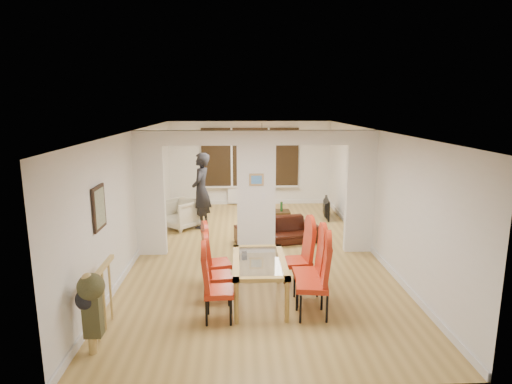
{
  "coord_description": "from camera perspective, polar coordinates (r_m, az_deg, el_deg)",
  "views": [
    {
      "loc": [
        -0.37,
        -8.73,
        3.14
      ],
      "look_at": [
        0.02,
        0.6,
        1.19
      ],
      "focal_mm": 30.0,
      "sensor_mm": 36.0,
      "label": 1
    }
  ],
  "objects": [
    {
      "name": "dining_chair_rc",
      "position": [
        7.42,
        5.47,
        -8.59
      ],
      "size": [
        0.51,
        0.51,
        1.13
      ],
      "primitive_type": null,
      "rotation": [
        0.0,
        0.0,
        0.15
      ],
      "color": "#AF2811",
      "rests_on": "floor"
    },
    {
      "name": "dining_chair_rb",
      "position": [
        6.92,
        6.99,
        -10.07
      ],
      "size": [
        0.46,
        0.46,
        1.15
      ],
      "primitive_type": null,
      "rotation": [
        0.0,
        0.0,
        0.01
      ],
      "color": "#AF2811",
      "rests_on": "floor"
    },
    {
      "name": "radiator",
      "position": [
        13.44,
        -0.77,
        -0.43
      ],
      "size": [
        1.4,
        0.08,
        0.5
      ],
      "primitive_type": "cube",
      "color": "white",
      "rests_on": "floor"
    },
    {
      "name": "television",
      "position": [
        12.06,
        9.01,
        -2.13
      ],
      "size": [
        0.96,
        0.23,
        0.55
      ],
      "primitive_type": "imported",
      "rotation": [
        0.0,
        0.0,
        1.46
      ],
      "color": "black",
      "rests_on": "floor"
    },
    {
      "name": "dining_chair_lb",
      "position": [
        6.94,
        -5.0,
        -10.56
      ],
      "size": [
        0.46,
        0.46,
        1.02
      ],
      "primitive_type": null,
      "rotation": [
        0.0,
        0.0,
        0.13
      ],
      "color": "#AF2811",
      "rests_on": "floor"
    },
    {
      "name": "dining_chair_lc",
      "position": [
        7.41,
        -5.18,
        -8.94
      ],
      "size": [
        0.51,
        0.51,
        1.05
      ],
      "primitive_type": null,
      "rotation": [
        0.0,
        0.0,
        0.25
      ],
      "color": "#AF2811",
      "rests_on": "floor"
    },
    {
      "name": "shoes",
      "position": [
        8.9,
        -2.04,
        -8.54
      ],
      "size": [
        0.25,
        0.27,
        0.1
      ],
      "primitive_type": null,
      "color": "black",
      "rests_on": "floor"
    },
    {
      "name": "pillar_photo",
      "position": [
        8.78,
        0.06,
        1.66
      ],
      "size": [
        0.3,
        0.03,
        0.25
      ],
      "primitive_type": "cube",
      "color": "#4C8CD8",
      "rests_on": "divider_wall"
    },
    {
      "name": "coffee_table",
      "position": [
        11.85,
        2.23,
        -3.06
      ],
      "size": [
        0.97,
        0.52,
        0.22
      ],
      "primitive_type": null,
      "rotation": [
        0.0,
        0.0,
        0.05
      ],
      "color": "#302010",
      "rests_on": "floor"
    },
    {
      "name": "dining_chair_ra",
      "position": [
        6.49,
        7.5,
        -11.54
      ],
      "size": [
        0.52,
        0.52,
        1.17
      ],
      "primitive_type": null,
      "rotation": [
        0.0,
        0.0,
        -0.13
      ],
      "color": "#AF2811",
      "rests_on": "floor"
    },
    {
      "name": "bay_window_blinds",
      "position": [
        13.28,
        -0.79,
        4.68
      ],
      "size": [
        3.0,
        0.08,
        1.8
      ],
      "primitive_type": "cube",
      "color": "black",
      "rests_on": "room_walls"
    },
    {
      "name": "bowl",
      "position": [
        11.7,
        1.4,
        -2.54
      ],
      "size": [
        0.24,
        0.24,
        0.06
      ],
      "primitive_type": "imported",
      "color": "#302010",
      "rests_on": "coffee_table"
    },
    {
      "name": "divider_wall",
      "position": [
        8.93,
        0.03,
        -0.12
      ],
      "size": [
        5.0,
        0.18,
        2.6
      ],
      "primitive_type": "cube",
      "color": "white",
      "rests_on": "floor"
    },
    {
      "name": "room_walls",
      "position": [
        8.93,
        0.03,
        -0.12
      ],
      "size": [
        5.0,
        9.0,
        2.6
      ],
      "primitive_type": null,
      "color": "silver",
      "rests_on": "floor"
    },
    {
      "name": "dining_table",
      "position": [
        7.0,
        0.45,
        -11.74
      ],
      "size": [
        0.84,
        1.49,
        0.7
      ],
      "primitive_type": null,
      "color": "#A6833D",
      "rests_on": "floor"
    },
    {
      "name": "armchair",
      "position": [
        11.08,
        -10.03,
        -2.89
      ],
      "size": [
        1.13,
        1.13,
        0.74
      ],
      "primitive_type": "imported",
      "rotation": [
        0.0,
        0.0,
        -0.71
      ],
      "color": "beige",
      "rests_on": "floor"
    },
    {
      "name": "bottle",
      "position": [
        11.77,
        3.41,
        -1.92
      ],
      "size": [
        0.07,
        0.07,
        0.28
      ],
      "primitive_type": "cylinder",
      "color": "#143F19",
      "rests_on": "coffee_table"
    },
    {
      "name": "pendant_light",
      "position": [
        12.09,
        0.79,
        7.07
      ],
      "size": [
        0.36,
        0.36,
        0.36
      ],
      "primitive_type": "sphere",
      "color": "orange",
      "rests_on": "room_walls"
    },
    {
      "name": "wall_poster",
      "position": [
        6.84,
        -20.2,
        -1.98
      ],
      "size": [
        0.04,
        0.52,
        0.67
      ],
      "primitive_type": "cube",
      "color": "gray",
      "rests_on": "room_walls"
    },
    {
      "name": "stair_newel",
      "position": [
        6.39,
        -19.79,
        -12.9
      ],
      "size": [
        0.4,
        1.2,
        1.1
      ],
      "primitive_type": null,
      "color": "tan",
      "rests_on": "floor"
    },
    {
      "name": "dining_chair_la",
      "position": [
        6.39,
        -5.0,
        -12.4
      ],
      "size": [
        0.45,
        0.45,
        1.06
      ],
      "primitive_type": null,
      "rotation": [
        0.0,
        0.0,
        0.06
      ],
      "color": "#AF2811",
      "rests_on": "floor"
    },
    {
      "name": "sofa",
      "position": [
        9.86,
        2.81,
        -5.15
      ],
      "size": [
        2.0,
        1.15,
        0.55
      ],
      "primitive_type": "imported",
      "rotation": [
        0.0,
        0.0,
        0.24
      ],
      "color": "black",
      "rests_on": "floor"
    },
    {
      "name": "person",
      "position": [
        10.93,
        -7.31,
        0.18
      ],
      "size": [
        0.77,
        0.58,
        1.93
      ],
      "primitive_type": "imported",
      "rotation": [
        0.0,
        0.0,
        -1.75
      ],
      "color": "black",
      "rests_on": "floor"
    },
    {
      "name": "floor",
      "position": [
        9.29,
        0.03,
        -8.0
      ],
      "size": [
        5.0,
        9.0,
        0.01
      ],
      "primitive_type": "cube",
      "color": "#AB8945",
      "rests_on": "ground"
    }
  ]
}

